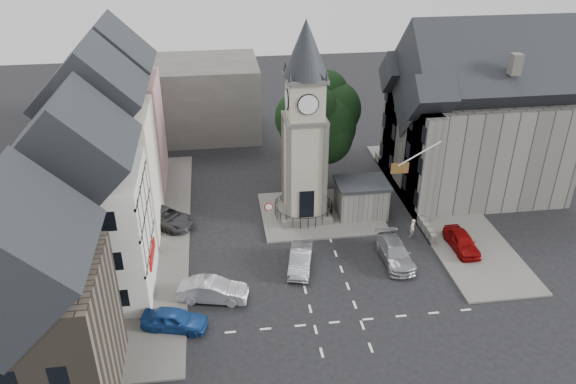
{
  "coord_description": "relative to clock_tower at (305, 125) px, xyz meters",
  "views": [
    {
      "loc": [
        -6.88,
        -32.31,
        24.25
      ],
      "look_at": [
        -1.73,
        5.0,
        3.95
      ],
      "focal_mm": 35.0,
      "sensor_mm": 36.0,
      "label": 1
    }
  ],
  "objects": [
    {
      "name": "east_boundary_wall",
      "position": [
        9.2,
        2.01,
        -7.67
      ],
      "size": [
        0.4,
        16.0,
        0.9
      ],
      "primitive_type": "cube",
      "color": "#5A5953",
      "rests_on": "ground"
    },
    {
      "name": "terrace_tudor",
      "position": [
        -15.5,
        -7.99,
        -1.93
      ],
      "size": [
        8.1,
        7.6,
        12.0
      ],
      "color": "silver",
      "rests_on": "ground"
    },
    {
      "name": "pedestrian",
      "position": [
        8.0,
        -4.36,
        -7.36
      ],
      "size": [
        0.65,
        0.64,
        1.51
      ],
      "primitive_type": "imported",
      "rotation": [
        0.0,
        0.0,
        3.91
      ],
      "color": "beige",
      "rests_on": "ground"
    },
    {
      "name": "car_island_silver",
      "position": [
        -1.43,
        -7.37,
        -7.42
      ],
      "size": [
        2.45,
        4.49,
        1.4
      ],
      "primitive_type": "imported",
      "rotation": [
        0.0,
        0.0,
        -0.24
      ],
      "color": "gray",
      "rests_on": "ground"
    },
    {
      "name": "clock_tower",
      "position": [
        0.0,
        0.0,
        0.0
      ],
      "size": [
        4.86,
        4.86,
        16.25
      ],
      "color": "#4C4944",
      "rests_on": "ground"
    },
    {
      "name": "flagpole",
      "position": [
        8.0,
        -3.99,
        -1.12
      ],
      "size": [
        3.68,
        0.1,
        2.74
      ],
      "color": "white",
      "rests_on": "ground"
    },
    {
      "name": "backdrop_west",
      "position": [
        -12.0,
        20.01,
        -4.12
      ],
      "size": [
        20.0,
        10.0,
        8.0
      ],
      "primitive_type": "cube",
      "color": "#4C4944",
      "rests_on": "ground"
    },
    {
      "name": "stone_shelter",
      "position": [
        4.8,
        -0.49,
        -6.57
      ],
      "size": [
        4.3,
        3.3,
        3.08
      ],
      "color": "#5A5953",
      "rests_on": "ground"
    },
    {
      "name": "car_west_grey",
      "position": [
        -11.5,
        -0.0,
        -7.39
      ],
      "size": [
        5.62,
        5.19,
        1.46
      ],
      "primitive_type": "imported",
      "rotation": [
        0.0,
        0.0,
        0.89
      ],
      "color": "#343437",
      "rests_on": "ground"
    },
    {
      "name": "car_west_blue",
      "position": [
        -10.2,
        -12.64,
        -7.42
      ],
      "size": [
        4.38,
        2.63,
        1.4
      ],
      "primitive_type": "imported",
      "rotation": [
        0.0,
        0.0,
        1.32
      ],
      "color": "navy",
      "rests_on": "ground"
    },
    {
      "name": "building_sw_stone",
      "position": [
        -17.0,
        -16.99,
        -2.77
      ],
      "size": [
        8.6,
        7.6,
        10.4
      ],
      "color": "#423B31",
      "rests_on": "ground"
    },
    {
      "name": "pavement_east",
      "position": [
        12.0,
        0.01,
        -8.05
      ],
      "size": [
        6.0,
        26.0,
        0.14
      ],
      "primitive_type": "cube",
      "color": "#595651",
      "rests_on": "ground"
    },
    {
      "name": "car_island_east",
      "position": [
        5.6,
        -7.49,
        -7.41
      ],
      "size": [
        2.04,
        4.94,
        1.43
      ],
      "primitive_type": "imported",
      "rotation": [
        0.0,
        0.0,
        0.01
      ],
      "color": "#97989E",
      "rests_on": "ground"
    },
    {
      "name": "pavement_west",
      "position": [
        -12.5,
        -1.99,
        -8.05
      ],
      "size": [
        6.0,
        30.0,
        0.14
      ],
      "primitive_type": "cube",
      "color": "#595651",
      "rests_on": "ground"
    },
    {
      "name": "ground",
      "position": [
        0.0,
        -7.99,
        -8.12
      ],
      "size": [
        120.0,
        120.0,
        0.0
      ],
      "primitive_type": "plane",
      "color": "black",
      "rests_on": "ground"
    },
    {
      "name": "car_east_red",
      "position": [
        11.11,
        -6.71,
        -7.41
      ],
      "size": [
        1.77,
        4.2,
        1.42
      ],
      "primitive_type": "imported",
      "rotation": [
        0.0,
        0.0,
        0.02
      ],
      "color": "#7E0607",
      "rests_on": "ground"
    },
    {
      "name": "terrace_pink",
      "position": [
        -15.5,
        8.01,
        -1.54
      ],
      "size": [
        8.1,
        7.6,
        12.8
      ],
      "color": "#D49299",
      "rests_on": "ground"
    },
    {
      "name": "central_island",
      "position": [
        1.5,
        0.01,
        -8.04
      ],
      "size": [
        10.0,
        8.0,
        0.16
      ],
      "primitive_type": "cube",
      "color": "#595651",
      "rests_on": "ground"
    },
    {
      "name": "terrace_cream",
      "position": [
        -15.5,
        0.01,
        -1.54
      ],
      "size": [
        8.1,
        7.6,
        12.8
      ],
      "color": "#EDE6C6",
      "rests_on": "ground"
    },
    {
      "name": "car_west_silver",
      "position": [
        -7.75,
        -10.13,
        -7.36
      ],
      "size": [
        4.83,
        2.54,
        1.51
      ],
      "primitive_type": "imported",
      "rotation": [
        0.0,
        0.0,
        1.36
      ],
      "color": "#B2B4BB",
      "rests_on": "ground"
    },
    {
      "name": "east_building",
      "position": [
        15.59,
        3.01,
        -1.86
      ],
      "size": [
        14.4,
        11.4,
        12.6
      ],
      "color": "#5A5953",
      "rests_on": "ground"
    },
    {
      "name": "town_tree",
      "position": [
        2.0,
        5.01,
        -1.15
      ],
      "size": [
        7.2,
        7.2,
        10.8
      ],
      "color": "black",
      "rests_on": "ground"
    },
    {
      "name": "road_markings",
      "position": [
        0.0,
        -13.49,
        -8.12
      ],
      "size": [
        20.0,
        8.0,
        0.01
      ],
      "primitive_type": "cube",
      "color": "silver",
      "rests_on": "ground"
    },
    {
      "name": "warning_sign_post",
      "position": [
        -3.2,
        -2.56,
        -6.09
      ],
      "size": [
        0.7,
        0.19,
        2.85
      ],
      "color": "black",
      "rests_on": "ground"
    }
  ]
}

